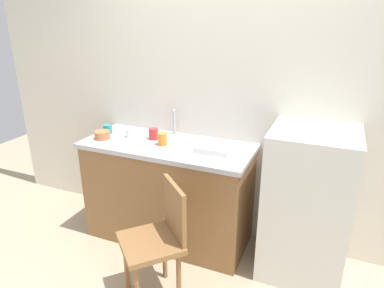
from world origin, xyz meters
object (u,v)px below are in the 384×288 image
cup_white (130,133)px  cup_orange (162,139)px  chair (159,237)px  cup_red (153,134)px  terracotta_bowl (102,135)px  dish_tray (214,149)px  cup_teal (108,129)px  refrigerator (307,205)px

cup_white → cup_orange: (0.36, -0.06, 0.02)m
chair → cup_orange: (-0.29, 0.64, 0.48)m
cup_red → cup_orange: bearing=-35.0°
terracotta_bowl → chair: bearing=-33.7°
cup_white → cup_orange: cup_orange is taller
dish_tray → cup_orange: cup_orange is taller
cup_teal → chair: bearing=-38.6°
chair → cup_red: (-0.43, 0.74, 0.48)m
dish_tray → cup_red: bearing=172.7°
chair → dish_tray: size_ratio=3.18×
chair → dish_tray: bearing=119.4°
cup_white → cup_teal: bearing=176.5°
refrigerator → cup_white: bearing=179.6°
chair → cup_white: 1.06m
dish_tray → cup_teal: cup_teal is taller
cup_white → dish_tray: bearing=-2.8°
cup_white → cup_teal: (-0.25, 0.02, 0.00)m
refrigerator → cup_white: 1.60m
cup_red → cup_teal: 0.47m
refrigerator → cup_teal: bearing=179.2°
cup_white → cup_teal: 0.25m
dish_tray → cup_orange: bearing=-177.1°
chair → cup_white: (-0.65, 0.70, 0.46)m
dish_tray → terracotta_bowl: bearing=-174.7°
refrigerator → cup_red: refrigerator is taller
chair → dish_tray: 0.82m
dish_tray → cup_orange: (-0.45, -0.02, 0.03)m
chair → cup_teal: bearing=-175.1°
chair → cup_orange: size_ratio=8.65×
cup_red → cup_orange: 0.17m
chair → cup_white: cup_white is taller
terracotta_bowl → cup_red: 0.45m
refrigerator → dish_tray: (-0.75, -0.03, 0.36)m
terracotta_bowl → cup_teal: (-0.05, 0.15, 0.00)m
refrigerator → cup_teal: refrigerator is taller
cup_orange → terracotta_bowl: bearing=-172.7°
cup_orange → chair: bearing=-65.8°
dish_tray → cup_white: 0.81m
dish_tray → cup_white: cup_white is taller
chair → dish_tray: (0.17, 0.66, 0.45)m
dish_tray → terracotta_bowl: (-1.01, -0.09, 0.01)m
refrigerator → cup_teal: 1.85m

